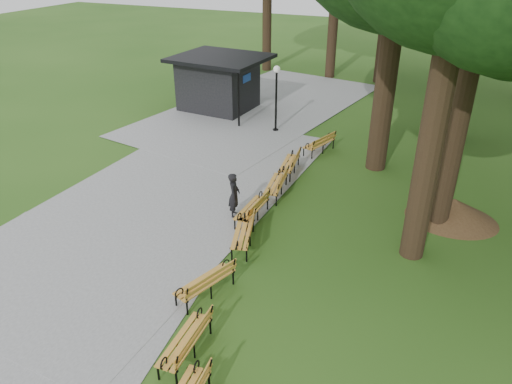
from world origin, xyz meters
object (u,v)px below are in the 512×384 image
at_px(kiosk, 218,82).
at_px(person, 234,195).
at_px(bench_4, 252,209).
at_px(bench_6, 289,163).
at_px(bench_3, 243,233).
at_px(lamp_post, 276,85).
at_px(bench_2, 205,282).
at_px(dirt_mound, 453,209).
at_px(bench_5, 276,184).
at_px(bench_1, 185,341).
at_px(bench_7, 319,143).

bearing_deg(kiosk, person, -55.60).
height_order(bench_4, bench_6, same).
height_order(bench_3, bench_6, same).
bearing_deg(bench_4, kiosk, -146.04).
height_order(lamp_post, bench_2, lamp_post).
bearing_deg(bench_2, dirt_mound, 158.74).
relative_size(kiosk, bench_2, 2.48).
height_order(lamp_post, bench_5, lamp_post).
distance_m(kiosk, bench_5, 10.66).
bearing_deg(person, lamp_post, -5.33).
distance_m(person, lamp_post, 8.53).
xyz_separation_m(bench_1, bench_5, (-1.01, 8.07, 0.00)).
bearing_deg(lamp_post, bench_4, -73.71).
distance_m(lamp_post, bench_1, 14.82).
xyz_separation_m(kiosk, bench_7, (6.96, -3.79, -1.03)).
relative_size(bench_6, bench_7, 1.00).
distance_m(lamp_post, bench_6, 5.20).
bearing_deg(bench_5, bench_1, -1.11).
distance_m(bench_2, bench_4, 4.06).
bearing_deg(kiosk, bench_7, -24.35).
relative_size(dirt_mound, bench_7, 1.34).
bearing_deg(bench_6, bench_5, -2.38).
distance_m(dirt_mound, bench_5, 6.14).
bearing_deg(bench_2, lamp_post, -148.16).
height_order(bench_1, bench_7, same).
bearing_deg(bench_1, dirt_mound, 147.42).
distance_m(lamp_post, bench_2, 12.73).
bearing_deg(bench_1, bench_7, -179.30).
distance_m(kiosk, lamp_post, 4.75).
height_order(person, bench_1, person).
xyz_separation_m(bench_3, bench_5, (-0.31, 3.52, 0.00)).
height_order(kiosk, dirt_mound, kiosk).
xyz_separation_m(bench_1, bench_6, (-1.19, 9.99, 0.00)).
relative_size(person, bench_6, 0.84).
distance_m(kiosk, bench_2, 15.99).
bearing_deg(bench_7, kiosk, -100.64).
distance_m(bench_1, bench_3, 4.60).
xyz_separation_m(kiosk, bench_4, (6.61, -10.27, -1.03)).
bearing_deg(bench_5, bench_4, -10.04).
bearing_deg(dirt_mound, kiosk, 149.55).
relative_size(kiosk, bench_6, 2.48).
bearing_deg(dirt_mound, bench_1, -119.94).
height_order(kiosk, bench_1, kiosk).
distance_m(kiosk, bench_6, 9.13).
bearing_deg(bench_5, bench_3, -3.17).
height_order(dirt_mound, bench_5, bench_5).
xyz_separation_m(bench_5, bench_7, (0.28, 4.46, 0.00)).
bearing_deg(bench_7, bench_2, 18.58).
bearing_deg(person, bench_6, -25.08).
height_order(dirt_mound, bench_3, bench_3).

